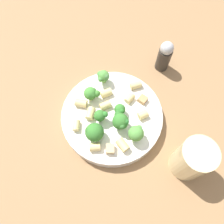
% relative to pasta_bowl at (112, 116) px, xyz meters
% --- Properties ---
extents(ground_plane, '(2.00, 2.00, 0.00)m').
position_rel_pasta_bowl_xyz_m(ground_plane, '(0.00, 0.00, -0.02)').
color(ground_plane, '#936D47').
extents(pasta_bowl, '(0.23, 0.23, 0.03)m').
position_rel_pasta_bowl_xyz_m(pasta_bowl, '(0.00, 0.00, 0.00)').
color(pasta_bowl, silver).
rests_on(pasta_bowl, ground_plane).
extents(broccoli_floret_0, '(0.03, 0.03, 0.04)m').
position_rel_pasta_bowl_xyz_m(broccoli_floret_0, '(-0.07, -0.00, 0.04)').
color(broccoli_floret_0, '#9EC175').
rests_on(broccoli_floret_0, pasta_bowl).
extents(broccoli_floret_1, '(0.03, 0.03, 0.04)m').
position_rel_pasta_bowl_xyz_m(broccoli_floret_1, '(0.06, 0.01, 0.03)').
color(broccoli_floret_1, '#93B766').
rests_on(broccoli_floret_1, pasta_bowl).
extents(broccoli_floret_2, '(0.04, 0.03, 0.04)m').
position_rel_pasta_bowl_xyz_m(broccoli_floret_2, '(-0.03, 0.01, 0.04)').
color(broccoli_floret_2, '#9EC175').
rests_on(broccoli_floret_2, pasta_bowl).
extents(broccoli_floret_3, '(0.04, 0.04, 0.04)m').
position_rel_pasta_bowl_xyz_m(broccoli_floret_3, '(-0.01, 0.06, 0.04)').
color(broccoli_floret_3, '#84AD60').
rests_on(broccoli_floret_3, pasta_bowl).
extents(broccoli_floret_4, '(0.03, 0.03, 0.04)m').
position_rel_pasta_bowl_xyz_m(broccoli_floret_4, '(0.08, -0.04, 0.03)').
color(broccoli_floret_4, '#84AD60').
rests_on(broccoli_floret_4, pasta_bowl).
extents(broccoli_floret_5, '(0.03, 0.03, 0.03)m').
position_rel_pasta_bowl_xyz_m(broccoli_floret_5, '(-0.01, -0.01, 0.03)').
color(broccoli_floret_5, '#93B766').
rests_on(broccoli_floret_5, pasta_bowl).
extents(broccoli_floret_6, '(0.02, 0.03, 0.03)m').
position_rel_pasta_bowl_xyz_m(broccoli_floret_6, '(0.01, 0.03, 0.03)').
color(broccoli_floret_6, '#84AD60').
rests_on(broccoli_floret_6, pasta_bowl).
extents(rigatoni_0, '(0.02, 0.02, 0.02)m').
position_rel_pasta_bowl_xyz_m(rigatoni_0, '(-0.05, -0.05, 0.02)').
color(rigatoni_0, '#E0C67F').
rests_on(rigatoni_0, pasta_bowl).
extents(rigatoni_1, '(0.03, 0.03, 0.02)m').
position_rel_pasta_bowl_xyz_m(rigatoni_1, '(0.03, 0.04, 0.02)').
color(rigatoni_1, '#E0C67F').
rests_on(rigatoni_1, pasta_bowl).
extents(rigatoni_2, '(0.03, 0.03, 0.02)m').
position_rel_pasta_bowl_xyz_m(rigatoni_2, '(0.06, 0.04, 0.02)').
color(rigatoni_2, '#E0C67F').
rests_on(rigatoni_2, pasta_bowl).
extents(rigatoni_3, '(0.03, 0.03, 0.01)m').
position_rel_pasta_bowl_xyz_m(rigatoni_3, '(0.03, 0.08, 0.02)').
color(rigatoni_3, '#E0C67F').
rests_on(rigatoni_3, pasta_bowl).
extents(rigatoni_4, '(0.03, 0.02, 0.02)m').
position_rel_pasta_bowl_xyz_m(rigatoni_4, '(-0.07, 0.03, 0.02)').
color(rigatoni_4, '#E0C67F').
rests_on(rigatoni_4, pasta_bowl).
extents(rigatoni_5, '(0.03, 0.03, 0.02)m').
position_rel_pasta_bowl_xyz_m(rigatoni_5, '(-0.04, 0.08, 0.02)').
color(rigatoni_5, '#E0C67F').
rests_on(rigatoni_5, pasta_bowl).
extents(rigatoni_6, '(0.02, 0.03, 0.02)m').
position_rel_pasta_bowl_xyz_m(rigatoni_6, '(0.05, -0.02, 0.02)').
color(rigatoni_6, '#E0C67F').
rests_on(rigatoni_6, pasta_bowl).
extents(rigatoni_7, '(0.02, 0.03, 0.02)m').
position_rel_pasta_bowl_xyz_m(rigatoni_7, '(0.02, -0.00, 0.02)').
color(rigatoni_7, '#E0C67F').
rests_on(rigatoni_7, pasta_bowl).
extents(rigatoni_8, '(0.03, 0.03, 0.02)m').
position_rel_pasta_bowl_xyz_m(rigatoni_8, '(0.02, -0.09, 0.02)').
color(rigatoni_8, '#E0C67F').
rests_on(rigatoni_8, pasta_bowl).
extents(rigatoni_9, '(0.02, 0.02, 0.02)m').
position_rel_pasta_bowl_xyz_m(rigatoni_9, '(0.00, -0.05, 0.02)').
color(rigatoni_9, '#E0C67F').
rests_on(rigatoni_9, pasta_bowl).
extents(chicken_chunk_0, '(0.03, 0.03, 0.01)m').
position_rel_pasta_bowl_xyz_m(chicken_chunk_0, '(-0.06, 0.06, 0.02)').
color(chicken_chunk_0, tan).
rests_on(chicken_chunk_0, pasta_bowl).
extents(chicken_chunk_1, '(0.02, 0.02, 0.01)m').
position_rel_pasta_bowl_xyz_m(chicken_chunk_1, '(-0.02, -0.07, 0.02)').
color(chicken_chunk_1, tan).
rests_on(chicken_chunk_1, pasta_bowl).
extents(drinking_glass, '(0.07, 0.07, 0.10)m').
position_rel_pasta_bowl_xyz_m(drinking_glass, '(-0.18, -0.05, 0.03)').
color(drinking_glass, beige).
rests_on(drinking_glass, ground_plane).
extents(pepper_shaker, '(0.03, 0.03, 0.09)m').
position_rel_pasta_bowl_xyz_m(pepper_shaker, '(0.03, -0.20, 0.03)').
color(pepper_shaker, '#332D28').
rests_on(pepper_shaker, ground_plane).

